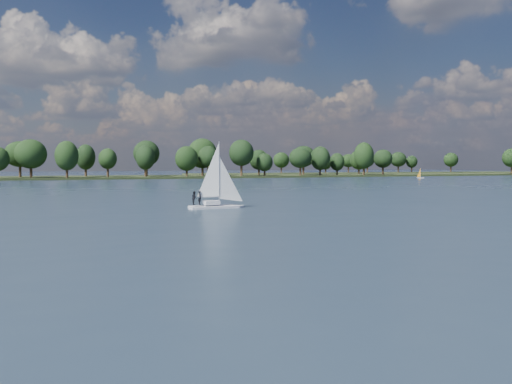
% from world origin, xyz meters
% --- Properties ---
extents(ground, '(700.00, 700.00, 0.00)m').
position_xyz_m(ground, '(0.00, 100.00, 0.00)').
color(ground, '#233342').
rests_on(ground, ground).
extents(far_shore, '(660.00, 40.00, 1.50)m').
position_xyz_m(far_shore, '(0.00, 212.00, 0.00)').
color(far_shore, black).
rests_on(far_shore, ground).
extents(far_shore_back, '(220.00, 30.00, 1.40)m').
position_xyz_m(far_shore_back, '(160.00, 260.00, 0.00)').
color(far_shore_back, black).
rests_on(far_shore_back, ground).
extents(sailboat, '(6.58, 2.15, 8.54)m').
position_xyz_m(sailboat, '(-11.64, 52.03, 2.39)').
color(sailboat, silver).
rests_on(sailboat, ground).
extents(dinghy_orange, '(2.81, 1.97, 4.18)m').
position_xyz_m(dinghy_orange, '(114.10, 164.59, 0.99)').
color(dinghy_orange, white).
rests_on(dinghy_orange, ground).
extents(treeline, '(562.49, 73.78, 17.87)m').
position_xyz_m(treeline, '(-13.87, 208.45, 8.13)').
color(treeline, black).
rests_on(treeline, ground).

